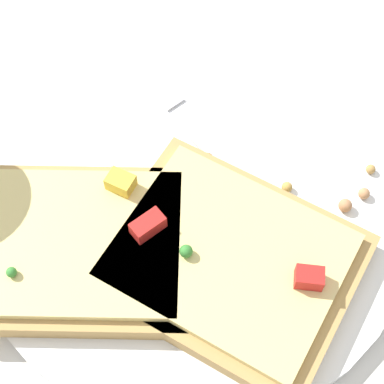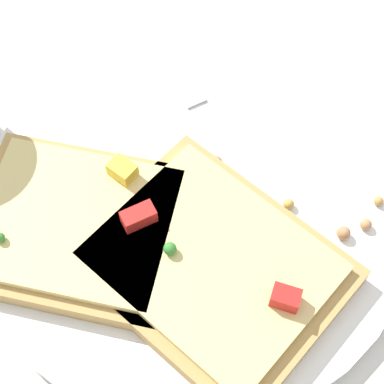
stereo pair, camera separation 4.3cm
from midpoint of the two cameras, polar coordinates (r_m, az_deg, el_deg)
ground_plane at (r=0.45m, az=2.73°, el=-1.64°), size 4.00×4.00×0.00m
plate at (r=0.44m, az=2.76°, el=-1.27°), size 0.30×0.30×0.01m
fork at (r=0.44m, az=-1.24°, el=0.89°), size 0.20×0.05×0.01m
knife at (r=0.47m, az=3.58°, el=6.64°), size 0.21×0.06×0.01m
pizza_slice_main at (r=0.41m, az=4.86°, el=-6.89°), size 0.17×0.15×0.03m
pizza_slice_corner at (r=0.42m, az=-7.30°, el=-3.23°), size 0.18×0.18×0.03m
crumb_scatter at (r=0.44m, az=13.69°, el=-1.59°), size 0.11×0.07×0.01m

